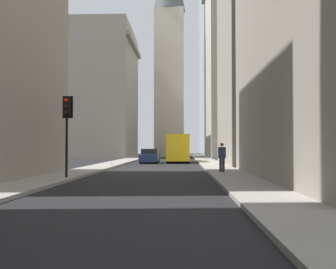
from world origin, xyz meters
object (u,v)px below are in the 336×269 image
(delivery_truck, at_px, (178,148))
(sedan_navy, at_px, (150,156))
(discarded_bottle, at_px, (112,164))
(pedestrian, at_px, (222,156))
(traffic_light_foreground, at_px, (67,117))

(delivery_truck, distance_m, sedan_navy, 3.17)
(discarded_bottle, bearing_deg, pedestrian, -136.78)
(delivery_truck, height_order, sedan_navy, delivery_truck)
(traffic_light_foreground, height_order, pedestrian, traffic_light_foreground)
(delivery_truck, height_order, traffic_light_foreground, traffic_light_foreground)
(sedan_navy, xyz_separation_m, pedestrian, (-15.96, -5.60, 0.42))
(delivery_truck, bearing_deg, traffic_light_foreground, 166.39)
(delivery_truck, relative_size, pedestrian, 3.72)
(delivery_truck, height_order, pedestrian, delivery_truck)
(delivery_truck, distance_m, pedestrian, 17.46)
(delivery_truck, bearing_deg, discarded_bottle, 148.23)
(delivery_truck, distance_m, traffic_light_foreground, 22.42)
(delivery_truck, distance_m, discarded_bottle, 10.17)
(sedan_navy, bearing_deg, discarded_bottle, 161.03)
(sedan_navy, height_order, traffic_light_foreground, traffic_light_foreground)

